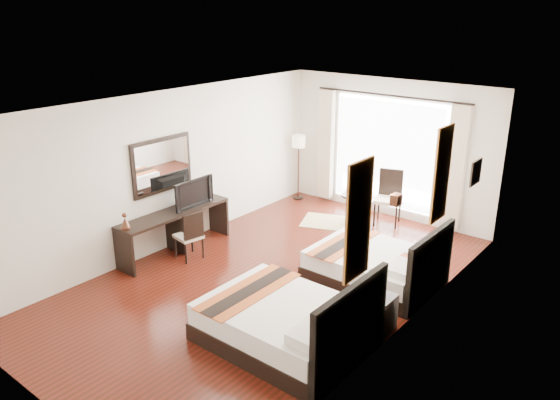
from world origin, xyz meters
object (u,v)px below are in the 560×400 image
Objects in this scene: console_desk at (175,231)px; side_table at (354,208)px; nightstand at (374,314)px; television at (191,192)px; bed_near at (288,323)px; vase at (367,300)px; fruit_bowl at (353,193)px; bed_far at (377,266)px; floor_lamp at (299,146)px; desk_chair at (189,244)px; table_lamp at (377,280)px; window_chair at (388,208)px.

console_desk reaches higher than side_table.
television is at bearing 174.02° from nightstand.
bed_near is 15.83× the size of vase.
console_desk is at bearing -118.13° from fruit_bowl.
floor_lamp is (-3.33, 2.36, 0.94)m from bed_far.
television reaches higher than desk_chair.
side_table is at bearing -32.90° from television.
table_lamp is (0.62, -1.19, 0.46)m from bed_far.
bed_far is 1.77× the size of window_chair.
table_lamp is at bearing -41.86° from floor_lamp.
vase is at bearing -3.15° from console_desk.
bed_near is 1.41× the size of floor_lamp.
bed_far is (0.07, 2.19, -0.02)m from bed_near.
vase reaches higher than side_table.
side_table is (1.33, 3.19, 0.03)m from desk_chair.
table_lamp is at bearing -168.86° from desk_chair.
floor_lamp is at bearing -109.46° from window_chair.
desk_chair is at bearing -83.76° from floor_lamp.
bed_far is at bearing -77.11° from television.
table_lamp reaches higher than fruit_bowl.
nightstand is at bearing -62.29° from bed_far.
bed_near is 3.59m from television.
table_lamp is 3.86m from fruit_bowl.
bed_far is at bearing 20.14° from console_desk.
desk_chair is 4.02m from window_chair.
television is at bearing -39.02° from desk_chair.
console_desk reaches higher than nightstand.
bed_far is 1.42m from table_lamp.
desk_chair is at bearing -140.05° from television.
vase is 0.09× the size of floor_lamp.
bed_far is 1.40m from nightstand.
bed_far reaches higher than nightstand.
side_table is at bearing 125.57° from nightstand.
floor_lamp reaches higher than bed_far.
desk_chair reaches higher than nightstand.
vase is 4.03m from television.
console_desk is at bearing -159.86° from bed_far.
bed_near is 3.41m from console_desk.
bed_near reaches higher than vase.
desk_chair is 1.48× the size of side_table.
bed_far reaches higher than vase.
floor_lamp is at bearing 89.96° from console_desk.
bed_near is at bearing -54.30° from floor_lamp.
television is 3.20m from floor_lamp.
window_chair is (-1.70, 3.74, -0.23)m from vase.
desk_chair is 3.77m from floor_lamp.
television is (-3.96, 0.62, 0.44)m from vase.
console_desk is at bearing -90.04° from floor_lamp.
bed_far is at bearing -35.31° from floor_lamp.
bed_near is at bearing -5.34° from window_chair.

